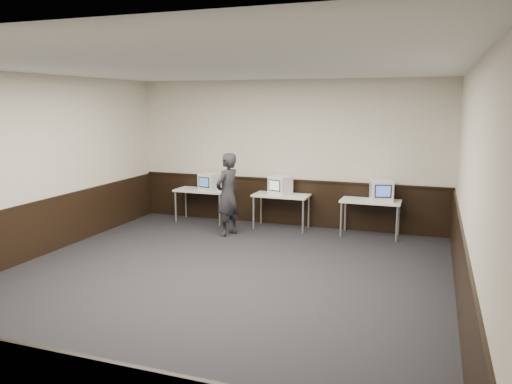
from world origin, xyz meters
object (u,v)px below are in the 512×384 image
(emac_right, at_px, (381,190))
(desk_center, at_px, (281,198))
(emac_left, at_px, (209,182))
(emac_center, at_px, (280,185))
(desk_right, at_px, (371,204))
(desk_left, at_px, (202,192))
(person, at_px, (228,194))

(emac_right, bearing_deg, desk_center, 166.13)
(emac_left, bearing_deg, emac_center, 14.16)
(desk_center, xyz_separation_m, emac_left, (-1.68, -0.05, 0.26))
(emac_center, bearing_deg, desk_center, -16.72)
(desk_right, relative_size, emac_right, 2.21)
(desk_right, distance_m, emac_left, 3.59)
(desk_center, relative_size, emac_center, 2.30)
(desk_right, bearing_deg, emac_left, -179.23)
(desk_center, bearing_deg, emac_right, -0.19)
(desk_right, height_order, emac_left, emac_left)
(emac_left, xyz_separation_m, emac_center, (1.65, 0.07, 0.00))
(desk_left, height_order, desk_center, same)
(desk_left, xyz_separation_m, person, (1.02, -0.90, 0.17))
(desk_left, bearing_deg, person, -41.40)
(desk_left, relative_size, emac_left, 2.52)
(desk_left, relative_size, desk_center, 1.00)
(desk_left, relative_size, emac_right, 2.21)
(emac_center, distance_m, emac_right, 2.14)
(emac_right, height_order, person, person)
(emac_left, height_order, person, person)
(desk_right, bearing_deg, person, -162.06)
(desk_left, relative_size, person, 0.70)
(desk_center, xyz_separation_m, emac_right, (2.10, -0.01, 0.29))
(desk_center, distance_m, person, 1.27)
(desk_center, relative_size, desk_right, 1.00)
(emac_center, relative_size, person, 0.31)
(emac_center, xyz_separation_m, person, (-0.85, -0.92, -0.10))
(desk_right, distance_m, emac_center, 1.95)
(desk_center, height_order, emac_center, emac_center)
(desk_left, xyz_separation_m, emac_center, (1.87, 0.02, 0.27))
(emac_left, bearing_deg, desk_right, 12.39)
(desk_right, xyz_separation_m, emac_right, (0.20, -0.01, 0.29))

